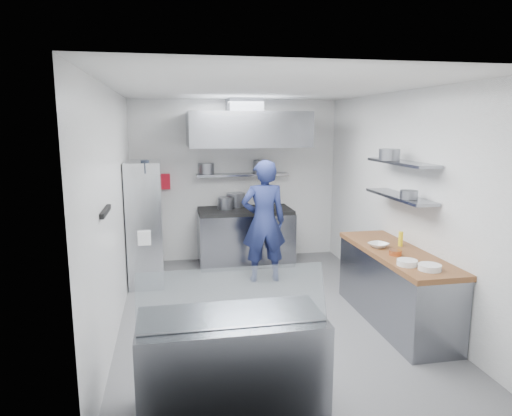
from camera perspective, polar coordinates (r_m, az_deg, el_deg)
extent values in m
plane|color=#57575A|center=(6.04, 1.10, -12.77)|extent=(5.00, 5.00, 0.00)
plane|color=silver|center=(5.57, 1.21, 14.74)|extent=(5.00, 5.00, 0.00)
cube|color=white|center=(8.08, -2.55, 3.45)|extent=(3.60, 2.80, 0.02)
cube|color=white|center=(3.30, 10.30, -7.02)|extent=(3.60, 2.80, 0.02)
cube|color=white|center=(5.56, -17.32, -0.22)|extent=(2.80, 5.00, 0.02)
cube|color=white|center=(6.26, 17.48, 0.94)|extent=(2.80, 5.00, 0.02)
cube|color=gray|center=(7.88, -1.35, -3.76)|extent=(1.60, 0.80, 0.90)
cube|color=black|center=(7.77, -1.37, -0.33)|extent=(1.57, 0.78, 0.06)
cylinder|color=slate|center=(7.76, -3.84, 0.61)|extent=(0.27, 0.27, 0.20)
cylinder|color=slate|center=(7.98, -2.55, 1.04)|extent=(0.32, 0.32, 0.24)
cylinder|color=slate|center=(7.74, 1.44, 0.45)|extent=(0.23, 0.23, 0.16)
cube|color=gray|center=(7.92, -1.68, 4.19)|extent=(1.60, 0.30, 0.04)
cylinder|color=slate|center=(7.97, -6.27, 4.96)|extent=(0.28, 0.28, 0.18)
cylinder|color=slate|center=(8.00, 0.64, 5.19)|extent=(0.27, 0.27, 0.22)
cube|color=gray|center=(7.47, -1.19, 9.81)|extent=(1.90, 1.15, 0.55)
cube|color=slate|center=(7.69, -1.49, 12.66)|extent=(0.55, 0.55, 0.24)
cube|color=red|center=(7.93, -11.48, 3.26)|extent=(0.22, 0.10, 0.26)
imported|color=navy|center=(6.91, 0.98, -1.68)|extent=(0.69, 0.46, 1.86)
cube|color=silver|center=(7.06, -13.66, -1.78)|extent=(0.50, 0.90, 1.85)
cube|color=white|center=(6.70, -13.76, -3.51)|extent=(0.18, 0.22, 0.20)
cube|color=yellow|center=(6.99, -13.79, 1.24)|extent=(0.15, 0.19, 0.17)
cylinder|color=black|center=(6.53, -13.70, 5.04)|extent=(0.12, 0.12, 0.18)
cube|color=black|center=(4.65, -18.30, -0.40)|extent=(0.04, 0.55, 0.05)
cube|color=gray|center=(5.85, 16.95, -9.64)|extent=(0.62, 2.00, 0.84)
cube|color=brown|center=(5.71, 17.19, -5.39)|extent=(0.65, 2.04, 0.06)
cylinder|color=white|center=(5.06, 20.88, -6.94)|extent=(0.23, 0.23, 0.06)
cylinder|color=white|center=(5.15, 18.37, -6.50)|extent=(0.22, 0.22, 0.06)
cylinder|color=#D9753D|center=(5.50, 17.02, -5.35)|extent=(0.14, 0.14, 0.06)
cylinder|color=yellow|center=(5.90, 17.63, -3.70)|extent=(0.06, 0.06, 0.18)
imported|color=white|center=(5.78, 15.06, -4.50)|extent=(0.30, 0.30, 0.06)
cube|color=gray|center=(5.91, 17.53, 1.38)|extent=(0.30, 1.30, 0.04)
cube|color=gray|center=(5.87, 17.75, 5.43)|extent=(0.30, 1.30, 0.04)
cylinder|color=slate|center=(5.62, 18.58, 1.58)|extent=(0.21, 0.21, 0.10)
cylinder|color=slate|center=(5.93, 16.34, 6.42)|extent=(0.26, 0.26, 0.14)
cube|color=gray|center=(3.98, -3.05, -19.05)|extent=(1.50, 0.70, 0.85)
cube|color=silver|center=(3.59, -2.88, -10.99)|extent=(1.47, 0.19, 0.42)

